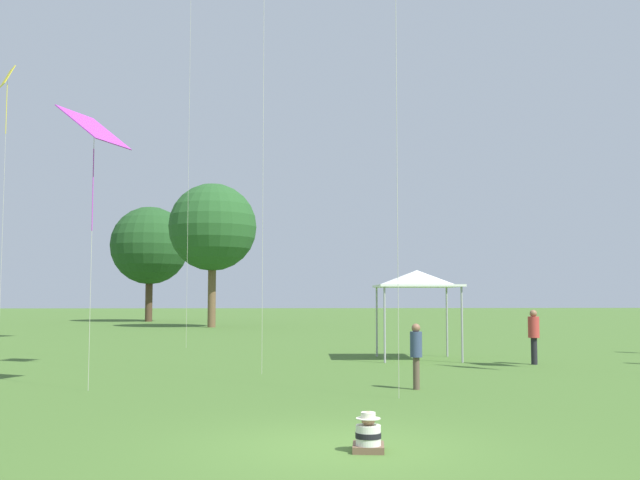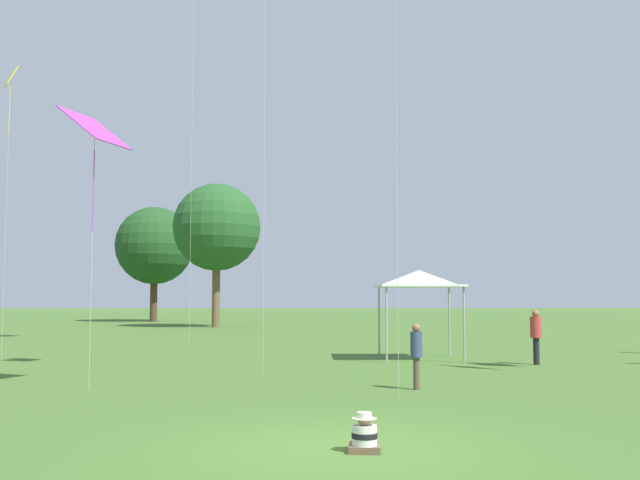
{
  "view_description": "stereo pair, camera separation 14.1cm",
  "coord_description": "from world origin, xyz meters",
  "px_view_note": "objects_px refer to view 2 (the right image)",
  "views": [
    {
      "loc": [
        -0.96,
        -11.15,
        2.2
      ],
      "look_at": [
        0.12,
        6.59,
        3.58
      ],
      "focal_mm": 42.0,
      "sensor_mm": 36.0,
      "label": 1
    },
    {
      "loc": [
        -0.82,
        -11.16,
        2.2
      ],
      "look_at": [
        0.12,
        6.59,
        3.58
      ],
      "focal_mm": 42.0,
      "sensor_mm": 36.0,
      "label": 2
    }
  ],
  "objects_px": {
    "canopy_tent": "(419,279)",
    "kite_7": "(10,91)",
    "distant_tree_1": "(217,228)",
    "person_standing_0": "(536,332)",
    "person_standing_4": "(416,350)",
    "distant_tree_0": "(155,246)",
    "seated_toddler": "(365,436)",
    "kite_0": "(95,132)"
  },
  "relations": [
    {
      "from": "distant_tree_1",
      "to": "distant_tree_0",
      "type": "bearing_deg",
      "value": 116.53
    },
    {
      "from": "kite_7",
      "to": "distant_tree_1",
      "type": "relative_size",
      "value": 0.97
    },
    {
      "from": "person_standing_0",
      "to": "distant_tree_1",
      "type": "bearing_deg",
      "value": -35.38
    },
    {
      "from": "canopy_tent",
      "to": "distant_tree_0",
      "type": "bearing_deg",
      "value": 110.93
    },
    {
      "from": "seated_toddler",
      "to": "person_standing_4",
      "type": "height_order",
      "value": "person_standing_4"
    },
    {
      "from": "person_standing_0",
      "to": "kite_0",
      "type": "height_order",
      "value": "kite_0"
    },
    {
      "from": "person_standing_0",
      "to": "kite_7",
      "type": "xyz_separation_m",
      "value": [
        -18.29,
        2.68,
        8.62
      ]
    },
    {
      "from": "seated_toddler",
      "to": "canopy_tent",
      "type": "distance_m",
      "value": 16.51
    },
    {
      "from": "seated_toddler",
      "to": "person_standing_0",
      "type": "bearing_deg",
      "value": 69.38
    },
    {
      "from": "canopy_tent",
      "to": "distant_tree_0",
      "type": "distance_m",
      "value": 47.3
    },
    {
      "from": "person_standing_0",
      "to": "distant_tree_0",
      "type": "bearing_deg",
      "value": -34.12
    },
    {
      "from": "kite_7",
      "to": "distant_tree_0",
      "type": "distance_m",
      "value": 43.66
    },
    {
      "from": "kite_0",
      "to": "canopy_tent",
      "type": "bearing_deg",
      "value": 19.32
    },
    {
      "from": "canopy_tent",
      "to": "kite_7",
      "type": "relative_size",
      "value": 0.3
    },
    {
      "from": "person_standing_4",
      "to": "kite_7",
      "type": "relative_size",
      "value": 0.15
    },
    {
      "from": "kite_7",
      "to": "kite_0",
      "type": "bearing_deg",
      "value": 43.69
    },
    {
      "from": "seated_toddler",
      "to": "distant_tree_1",
      "type": "height_order",
      "value": "distant_tree_1"
    },
    {
      "from": "person_standing_0",
      "to": "person_standing_4",
      "type": "distance_m",
      "value": 8.28
    },
    {
      "from": "person_standing_4",
      "to": "kite_7",
      "type": "bearing_deg",
      "value": -146.91
    },
    {
      "from": "canopy_tent",
      "to": "distant_tree_1",
      "type": "height_order",
      "value": "distant_tree_1"
    },
    {
      "from": "person_standing_0",
      "to": "kite_7",
      "type": "distance_m",
      "value": 20.4
    },
    {
      "from": "person_standing_0",
      "to": "person_standing_4",
      "type": "relative_size",
      "value": 1.14
    },
    {
      "from": "canopy_tent",
      "to": "kite_7",
      "type": "distance_m",
      "value": 16.32
    },
    {
      "from": "kite_0",
      "to": "distant_tree_0",
      "type": "bearing_deg",
      "value": 75.64
    },
    {
      "from": "seated_toddler",
      "to": "distant_tree_1",
      "type": "relative_size",
      "value": 0.06
    },
    {
      "from": "canopy_tent",
      "to": "distant_tree_1",
      "type": "distance_m",
      "value": 31.91
    },
    {
      "from": "canopy_tent",
      "to": "kite_7",
      "type": "height_order",
      "value": "kite_7"
    },
    {
      "from": "person_standing_4",
      "to": "kite_0",
      "type": "distance_m",
      "value": 9.45
    },
    {
      "from": "person_standing_0",
      "to": "seated_toddler",
      "type": "bearing_deg",
      "value": 94.22
    },
    {
      "from": "canopy_tent",
      "to": "distant_tree_1",
      "type": "bearing_deg",
      "value": 108.15
    },
    {
      "from": "canopy_tent",
      "to": "distant_tree_0",
      "type": "xyz_separation_m",
      "value": [
        -16.83,
        44.0,
        4.21
      ]
    },
    {
      "from": "canopy_tent",
      "to": "person_standing_0",
      "type": "bearing_deg",
      "value": -32.4
    },
    {
      "from": "kite_0",
      "to": "person_standing_0",
      "type": "bearing_deg",
      "value": 3.39
    },
    {
      "from": "kite_0",
      "to": "distant_tree_0",
      "type": "xyz_separation_m",
      "value": [
        -7.3,
        52.46,
        0.84
      ]
    },
    {
      "from": "person_standing_4",
      "to": "seated_toddler",
      "type": "bearing_deg",
      "value": -38.08
    },
    {
      "from": "seated_toddler",
      "to": "kite_0",
      "type": "relative_size",
      "value": 0.09
    },
    {
      "from": "kite_7",
      "to": "distant_tree_1",
      "type": "height_order",
      "value": "distant_tree_1"
    },
    {
      "from": "distant_tree_1",
      "to": "kite_7",
      "type": "bearing_deg",
      "value": -99.57
    },
    {
      "from": "kite_7",
      "to": "distant_tree_1",
      "type": "bearing_deg",
      "value": -176.56
    },
    {
      "from": "seated_toddler",
      "to": "distant_tree_1",
      "type": "xyz_separation_m",
      "value": [
        -6.07,
        45.86,
        7.29
      ]
    },
    {
      "from": "kite_7",
      "to": "distant_tree_0",
      "type": "height_order",
      "value": "distant_tree_0"
    },
    {
      "from": "distant_tree_0",
      "to": "person_standing_4",
      "type": "bearing_deg",
      "value": -73.98
    }
  ]
}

